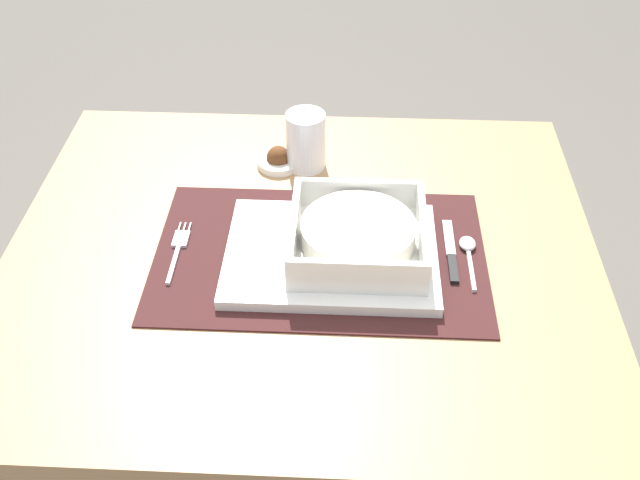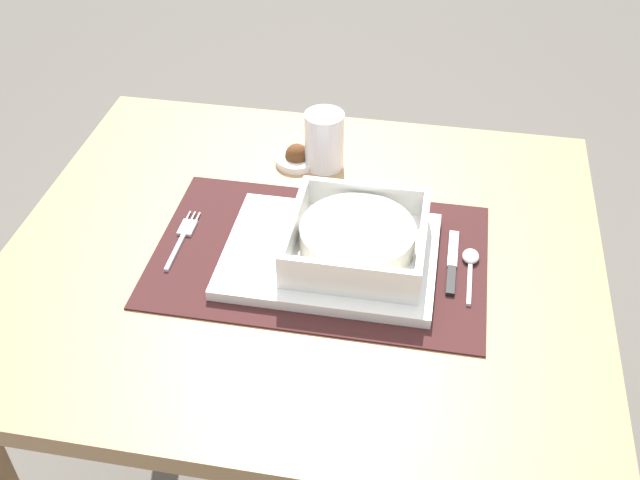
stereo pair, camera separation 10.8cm
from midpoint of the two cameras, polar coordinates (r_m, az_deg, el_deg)
The scene contains 9 objects.
dining_table at distance 1.18m, azimuth 1.40°, elevation -4.76°, with size 0.87×0.76×0.73m.
placemat at distance 1.10m, azimuth 2.81°, elevation -1.26°, with size 0.48×0.31×0.00m, color #381919.
serving_plate at distance 1.08m, azimuth 3.64°, elevation -1.26°, with size 0.30×0.23×0.02m, color white.
porridge_bowl at distance 1.06m, azimuth 5.72°, elevation -0.04°, with size 0.19×0.19×0.05m.
fork at distance 1.13m, azimuth -7.57°, elevation 0.26°, with size 0.02×0.14×0.00m.
spoon at distance 1.11m, azimuth 14.01°, elevation -1.74°, with size 0.02×0.11×0.01m.
butter_knife at distance 1.10m, azimuth 12.69°, elevation -2.04°, with size 0.01×0.14×0.01m.
drinking_glass at distance 1.26m, azimuth 2.79°, elevation 7.28°, with size 0.07×0.07×0.10m.
condiment_saucer at distance 1.28m, azimuth 0.67°, elevation 6.14°, with size 0.07×0.07×0.04m.
Camera 2 is at (0.17, -0.83, 1.45)m, focal length 42.51 mm.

